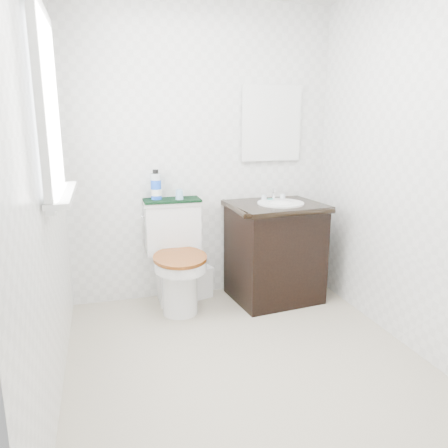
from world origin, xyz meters
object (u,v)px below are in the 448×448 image
trash_bin (201,282)px  cup (179,194)px  vanity (275,249)px  mouthwash_bottle (156,186)px  toilet (176,262)px

trash_bin → cup: size_ratio=3.27×
vanity → cup: size_ratio=11.30×
vanity → mouthwash_bottle: 1.11m
trash_bin → mouthwash_bottle: bearing=175.7°
mouthwash_bottle → cup: mouthwash_bottle is taller
vanity → toilet: bearing=175.7°
toilet → mouthwash_bottle: (-0.12, 0.15, 0.60)m
toilet → mouthwash_bottle: mouthwash_bottle is taller
toilet → vanity: vanity is taller
toilet → vanity: size_ratio=0.92×
toilet → vanity: (0.82, -0.06, 0.06)m
vanity → trash_bin: 0.69m
toilet → trash_bin: 0.35m
toilet → cup: bearing=59.4°
vanity → mouthwash_bottle: bearing=167.5°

